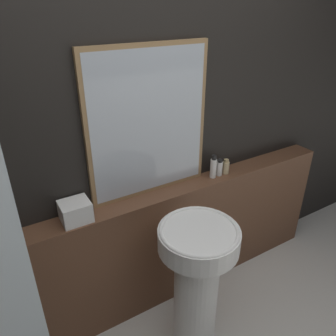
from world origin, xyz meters
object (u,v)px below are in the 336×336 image
shampoo_bottle (213,167)px  pedestal_sink (197,276)px  conditioner_bottle (220,168)px  mirror (149,124)px  lotion_bottle (226,167)px  towel_stack (75,211)px

shampoo_bottle → pedestal_sink: bearing=-134.7°
conditioner_bottle → mirror: bearing=172.6°
mirror → pedestal_sink: bearing=-85.7°
lotion_bottle → towel_stack: bearing=180.0°
towel_stack → conditioner_bottle: size_ratio=1.31×
shampoo_bottle → mirror: bearing=171.7°
conditioner_bottle → lotion_bottle: 0.06m
pedestal_sink → shampoo_bottle: bearing=45.3°
pedestal_sink → towel_stack: towel_stack is taller
pedestal_sink → mirror: (-0.04, 0.49, 0.81)m
pedestal_sink → mirror: 0.94m
pedestal_sink → towel_stack: bearing=142.6°
towel_stack → shampoo_bottle: bearing=0.0°
pedestal_sink → lotion_bottle: (0.53, 0.42, 0.40)m
mirror → conditioner_bottle: (0.51, -0.07, -0.40)m
towel_stack → conditioner_bottle: (1.03, 0.00, -0.00)m
mirror → lotion_bottle: 0.70m
pedestal_sink → shampoo_bottle: (0.42, 0.42, 0.43)m
mirror → shampoo_bottle: bearing=-8.3°
pedestal_sink → conditioner_bottle: bearing=41.6°
mirror → shampoo_bottle: mirror is taller
pedestal_sink → conditioner_bottle: 0.76m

